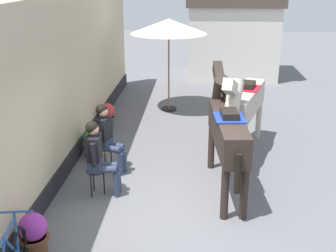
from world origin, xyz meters
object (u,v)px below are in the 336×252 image
(seated_visitor_far, at_px, (107,135))
(flower_planter_inner_far, at_px, (93,141))
(flower_planter_nearest, at_px, (33,233))
(spare_stool_white, at_px, (235,108))
(saddled_horse_near, at_px, (227,128))
(flower_planter_farthest, at_px, (107,115))
(cafe_parasol, at_px, (169,27))
(seated_visitor_near, at_px, (98,155))
(saddled_horse_far, at_px, (244,103))

(seated_visitor_far, distance_m, flower_planter_inner_far, 1.02)
(flower_planter_nearest, bearing_deg, flower_planter_inner_far, 89.62)
(spare_stool_white, bearing_deg, saddled_horse_near, -97.41)
(flower_planter_nearest, xyz_separation_m, spare_stool_white, (3.26, 5.88, 0.07))
(flower_planter_farthest, bearing_deg, spare_stool_white, 9.60)
(saddled_horse_near, xyz_separation_m, cafe_parasol, (-1.34, 4.68, 1.20))
(seated_visitor_near, bearing_deg, flower_planter_nearest, -107.00)
(flower_planter_inner_far, distance_m, spare_stool_white, 3.99)
(seated_visitor_near, distance_m, saddled_horse_near, 2.31)
(saddled_horse_far, xyz_separation_m, cafe_parasol, (-1.80, 3.11, 1.20))
(flower_planter_nearest, bearing_deg, spare_stool_white, 60.98)
(seated_visitor_near, xyz_separation_m, seated_visitor_far, (-0.04, 0.96, 0.00))
(saddled_horse_far, relative_size, flower_planter_nearest, 4.53)
(cafe_parasol, bearing_deg, spare_stool_white, -29.90)
(flower_planter_inner_far, relative_size, cafe_parasol, 0.25)
(saddled_horse_far, distance_m, flower_planter_inner_far, 3.34)
(flower_planter_farthest, bearing_deg, seated_visitor_near, -80.73)
(saddled_horse_near, bearing_deg, flower_planter_inner_far, 154.56)
(saddled_horse_near, bearing_deg, saddled_horse_far, 73.59)
(flower_planter_nearest, relative_size, flower_planter_farthest, 1.00)
(saddled_horse_far, bearing_deg, saddled_horse_near, -106.41)
(flower_planter_farthest, xyz_separation_m, spare_stool_white, (3.29, 0.56, 0.07))
(seated_visitor_near, xyz_separation_m, saddled_horse_far, (2.70, 2.02, 0.38))
(seated_visitor_far, distance_m, cafe_parasol, 4.55)
(seated_visitor_far, bearing_deg, spare_stool_white, 48.53)
(saddled_horse_near, distance_m, cafe_parasol, 5.02)
(flower_planter_nearest, height_order, flower_planter_farthest, same)
(saddled_horse_near, bearing_deg, seated_visitor_far, 166.99)
(saddled_horse_far, xyz_separation_m, flower_planter_nearest, (-3.25, -3.81, -0.82))
(flower_planter_nearest, height_order, cafe_parasol, cafe_parasol)
(saddled_horse_far, bearing_deg, flower_planter_farthest, 155.28)
(flower_planter_farthest, bearing_deg, flower_planter_nearest, -89.71)
(flower_planter_nearest, relative_size, flower_planter_inner_far, 1.00)
(seated_visitor_near, bearing_deg, flower_planter_farthest, 99.27)
(seated_visitor_far, distance_m, spare_stool_white, 4.18)
(saddled_horse_near, distance_m, spare_stool_white, 3.75)
(seated_visitor_near, relative_size, flower_planter_farthest, 2.17)
(saddled_horse_far, relative_size, cafe_parasol, 1.12)
(flower_planter_nearest, xyz_separation_m, flower_planter_inner_far, (0.02, 3.55, 0.00))
(flower_planter_inner_far, bearing_deg, seated_visitor_far, -58.52)
(cafe_parasol, bearing_deg, flower_planter_farthest, -132.74)
(cafe_parasol, height_order, spare_stool_white, cafe_parasol)
(saddled_horse_near, bearing_deg, flower_planter_farthest, 132.33)
(seated_visitor_far, height_order, flower_planter_nearest, seated_visitor_far)
(seated_visitor_far, height_order, cafe_parasol, cafe_parasol)
(seated_visitor_far, xyz_separation_m, spare_stool_white, (2.75, 3.12, -0.38))
(seated_visitor_near, bearing_deg, seated_visitor_far, 92.57)
(seated_visitor_far, xyz_separation_m, flower_planter_inner_far, (-0.48, 0.79, -0.44))
(saddled_horse_near, xyz_separation_m, flower_planter_farthest, (-2.81, 3.09, -0.82))
(spare_stool_white, bearing_deg, seated_visitor_near, -123.59)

